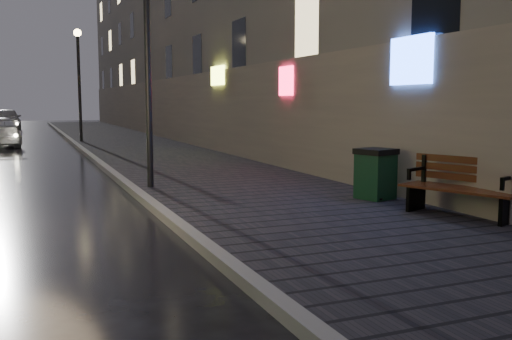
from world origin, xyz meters
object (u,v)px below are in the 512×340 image
at_px(trash_bin, 375,173).
at_px(car_far, 6,120).
at_px(lamp_near, 147,33).
at_px(bench, 462,187).
at_px(lamp_far, 79,71).

distance_m(trash_bin, car_far, 34.31).
xyz_separation_m(lamp_near, trash_bin, (3.73, -3.19, -2.84)).
height_order(bench, car_far, car_far).
height_order(bench, trash_bin, trash_bin).
bearing_deg(car_far, bench, 102.95).
distance_m(lamp_far, bench, 21.75).
bearing_deg(trash_bin, lamp_near, 122.73).
bearing_deg(trash_bin, bench, -97.07).
xyz_separation_m(trash_bin, car_far, (-7.37, 33.51, 0.17)).
height_order(lamp_far, bench, lamp_far).
relative_size(lamp_near, bench, 2.62).
bearing_deg(lamp_far, car_far, 104.27).
bearing_deg(lamp_near, car_far, 96.85).
relative_size(lamp_far, trash_bin, 5.40).
bearing_deg(car_far, lamp_near, 97.54).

